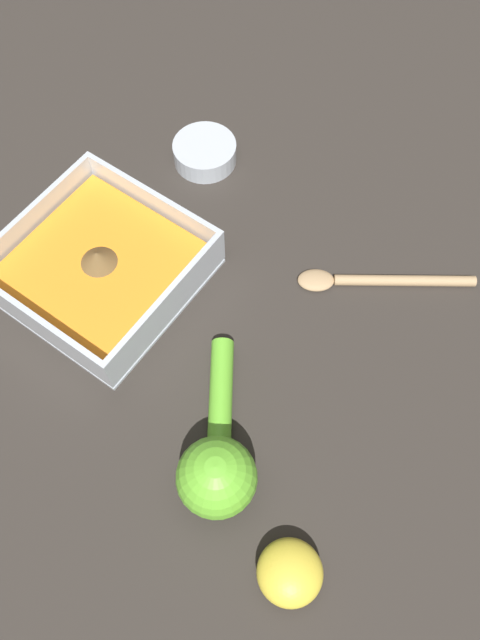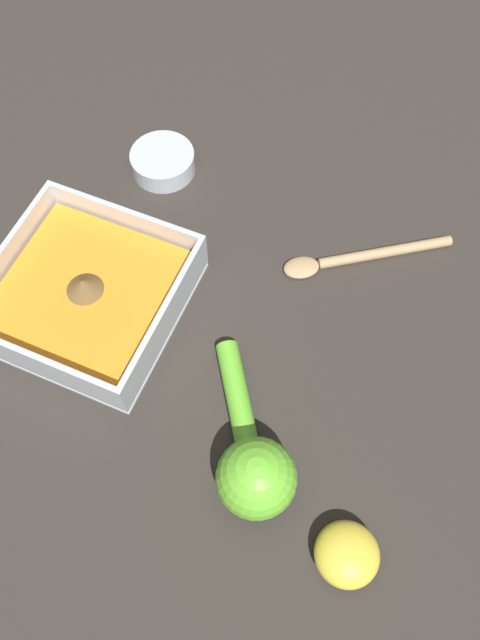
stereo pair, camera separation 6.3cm
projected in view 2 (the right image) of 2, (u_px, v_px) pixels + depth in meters
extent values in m
plane|color=#332D28|center=(113.00, 329.00, 0.66)|extent=(4.00, 4.00, 0.00)
cube|color=silver|center=(91.00, 303.00, 0.67)|extent=(0.19, 0.19, 0.01)
cube|color=silver|center=(10.00, 260.00, 0.66)|extent=(0.19, 0.01, 0.05)
cube|color=silver|center=(165.00, 320.00, 0.63)|extent=(0.19, 0.01, 0.05)
cube|color=silver|center=(127.00, 223.00, 0.68)|extent=(0.01, 0.18, 0.05)
cube|color=silver|center=(39.00, 365.00, 0.60)|extent=(0.01, 0.18, 0.05)
cube|color=orange|center=(88.00, 295.00, 0.65)|extent=(0.17, 0.17, 0.03)
cone|color=brown|center=(84.00, 285.00, 0.63)|extent=(0.04, 0.04, 0.02)
cylinder|color=silver|center=(163.00, 162.00, 0.75)|extent=(0.08, 0.08, 0.03)
cylinder|color=brown|center=(163.00, 163.00, 0.75)|extent=(0.07, 0.07, 0.01)
sphere|color=#6BC633|center=(256.00, 478.00, 0.55)|extent=(0.07, 0.07, 0.07)
cylinder|color=#6BC633|center=(237.00, 394.00, 0.61)|extent=(0.10, 0.08, 0.02)
ellipsoid|color=yellow|center=(347.00, 554.00, 0.54)|extent=(0.06, 0.06, 0.03)
ellipsoid|color=tan|center=(301.00, 267.00, 0.69)|extent=(0.05, 0.05, 0.01)
cylinder|color=tan|center=(385.00, 252.00, 0.70)|extent=(0.10, 0.13, 0.01)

